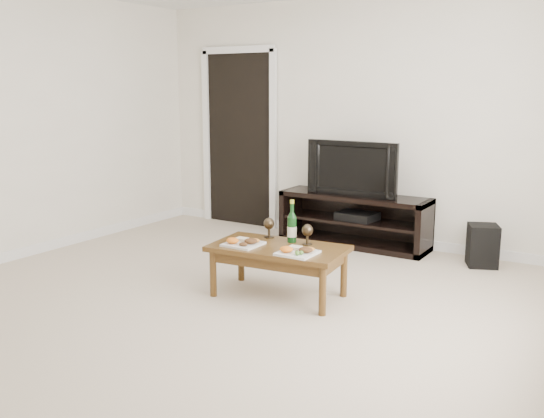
% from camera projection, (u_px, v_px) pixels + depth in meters
% --- Properties ---
extents(floor, '(5.50, 5.50, 0.00)m').
position_uv_depth(floor, '(200.00, 317.00, 4.46)').
color(floor, beige).
rests_on(floor, ground).
extents(back_wall, '(5.00, 0.04, 2.60)m').
position_uv_depth(back_wall, '(359.00, 121.00, 6.50)').
color(back_wall, white).
rests_on(back_wall, ground).
extents(doorway, '(0.90, 0.02, 2.05)m').
position_uv_depth(doorway, '(240.00, 140.00, 7.33)').
color(doorway, black).
rests_on(doorway, ground).
extents(media_console, '(1.60, 0.45, 0.55)m').
position_uv_depth(media_console, '(354.00, 220.00, 6.43)').
color(media_console, black).
rests_on(media_console, ground).
extents(television, '(0.99, 0.14, 0.57)m').
position_uv_depth(television, '(355.00, 168.00, 6.32)').
color(television, black).
rests_on(television, media_console).
extents(av_receiver, '(0.43, 0.34, 0.08)m').
position_uv_depth(av_receiver, '(357.00, 216.00, 6.39)').
color(av_receiver, black).
rests_on(av_receiver, media_console).
extents(subwoofer, '(0.35, 0.35, 0.40)m').
position_uv_depth(subwoofer, '(483.00, 245.00, 5.69)').
color(subwoofer, black).
rests_on(subwoofer, ground).
extents(coffee_table, '(1.12, 0.68, 0.42)m').
position_uv_depth(coffee_table, '(278.00, 271.00, 4.86)').
color(coffee_table, '#513616').
rests_on(coffee_table, ground).
extents(plate_left, '(0.27, 0.27, 0.07)m').
position_uv_depth(plate_left, '(243.00, 241.00, 4.84)').
color(plate_left, white).
rests_on(plate_left, coffee_table).
extents(plate_right, '(0.27, 0.27, 0.07)m').
position_uv_depth(plate_right, '(297.00, 250.00, 4.58)').
color(plate_right, white).
rests_on(plate_right, coffee_table).
extents(wine_bottle, '(0.07, 0.07, 0.35)m').
position_uv_depth(wine_bottle, '(292.00, 221.00, 4.91)').
color(wine_bottle, '#0E3613').
rests_on(wine_bottle, coffee_table).
extents(goblet_left, '(0.09, 0.09, 0.17)m').
position_uv_depth(goblet_left, '(269.00, 228.00, 5.07)').
color(goblet_left, '#382D1E').
rests_on(goblet_left, coffee_table).
extents(goblet_right, '(0.09, 0.09, 0.17)m').
position_uv_depth(goblet_right, '(307.00, 234.00, 4.85)').
color(goblet_right, '#382D1E').
rests_on(goblet_right, coffee_table).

